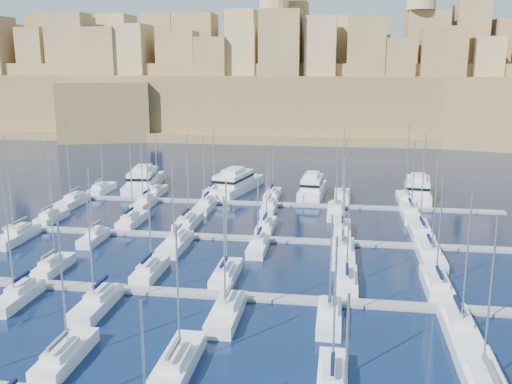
% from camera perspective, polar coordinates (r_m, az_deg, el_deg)
% --- Properties ---
extents(ground, '(600.00, 600.00, 0.00)m').
position_cam_1_polar(ground, '(78.59, -0.94, -7.03)').
color(ground, black).
rests_on(ground, ground).
extents(pontoon_mid_near, '(84.00, 2.00, 0.40)m').
position_cam_1_polar(pontoon_mid_near, '(67.54, -2.64, -10.32)').
color(pontoon_mid_near, slate).
rests_on(pontoon_mid_near, ground).
extents(pontoon_mid_far, '(84.00, 2.00, 0.40)m').
position_cam_1_polar(pontoon_mid_far, '(87.87, 0.14, -4.70)').
color(pontoon_mid_far, slate).
rests_on(pontoon_mid_far, ground).
extents(pontoon_far, '(84.00, 2.00, 0.40)m').
position_cam_1_polar(pontoon_far, '(108.86, 1.84, -1.22)').
color(pontoon_far, slate).
rests_on(pontoon_far, ground).
extents(sailboat_2, '(2.65, 8.85, 13.43)m').
position_cam_1_polar(sailboat_2, '(56.74, -18.54, -15.20)').
color(sailboat_2, silver).
rests_on(sailboat_2, ground).
extents(sailboat_3, '(2.86, 9.53, 13.68)m').
position_cam_1_polar(sailboat_3, '(53.38, -7.78, -16.49)').
color(sailboat_3, silver).
rests_on(sailboat_3, ground).
extents(sailboat_4, '(2.50, 8.32, 13.39)m').
position_cam_1_polar(sailboat_4, '(51.08, 7.64, -17.96)').
color(sailboat_4, silver).
rests_on(sailboat_4, ground).
extents(sailboat_5, '(3.21, 10.69, 15.28)m').
position_cam_1_polar(sailboat_5, '(53.53, 21.82, -17.25)').
color(sailboat_5, silver).
rests_on(sailboat_5, ground).
extents(sailboat_13, '(2.38, 7.94, 12.63)m').
position_cam_1_polar(sailboat_13, '(79.65, -19.58, -6.98)').
color(sailboat_13, silver).
rests_on(sailboat_13, ground).
extents(sailboat_14, '(2.64, 8.79, 15.09)m').
position_cam_1_polar(sailboat_14, '(74.92, -10.53, -7.67)').
color(sailboat_14, silver).
rests_on(sailboat_14, ground).
extents(sailboat_15, '(2.70, 9.00, 12.95)m').
position_cam_1_polar(sailboat_15, '(72.51, -3.02, -8.19)').
color(sailboat_15, silver).
rests_on(sailboat_15, ground).
extents(sailboat_16, '(2.59, 8.65, 13.39)m').
position_cam_1_polar(sailboat_16, '(71.04, 9.04, -8.80)').
color(sailboat_16, silver).
rests_on(sailboat_16, ground).
extents(sailboat_17, '(2.92, 9.73, 14.07)m').
position_cam_1_polar(sailboat_17, '(72.50, 17.60, -8.80)').
color(sailboat_17, silver).
rests_on(sailboat_17, ground).
extents(sailboat_19, '(2.52, 8.40, 14.23)m').
position_cam_1_polar(sailboat_19, '(71.25, -22.77, -9.62)').
color(sailboat_19, silver).
rests_on(sailboat_19, ground).
extents(sailboat_20, '(2.79, 9.29, 13.32)m').
position_cam_1_polar(sailboat_20, '(66.52, -15.65, -10.68)').
color(sailboat_20, silver).
rests_on(sailboat_20, ground).
extents(sailboat_21, '(2.88, 9.59, 13.94)m').
position_cam_1_polar(sailboat_21, '(62.10, -2.97, -11.94)').
color(sailboat_21, silver).
rests_on(sailboat_21, ground).
extents(sailboat_22, '(2.50, 8.34, 12.23)m').
position_cam_1_polar(sailboat_22, '(61.60, 7.34, -12.28)').
color(sailboat_22, silver).
rests_on(sailboat_22, ground).
extents(sailboat_23, '(2.97, 9.89, 15.04)m').
position_cam_1_polar(sailboat_23, '(62.13, 19.67, -12.71)').
color(sailboat_23, silver).
rests_on(sailboat_23, ground).
extents(sailboat_24, '(2.49, 8.29, 14.63)m').
position_cam_1_polar(sailboat_24, '(103.80, -19.77, -2.39)').
color(sailboat_24, silver).
rests_on(sailboat_24, ground).
extents(sailboat_25, '(2.67, 8.91, 14.63)m').
position_cam_1_polar(sailboat_25, '(98.18, -12.30, -2.77)').
color(sailboat_25, silver).
rests_on(sailboat_25, ground).
extents(sailboat_26, '(2.92, 9.72, 15.63)m').
position_cam_1_polar(sailboat_26, '(95.60, -6.82, -2.98)').
color(sailboat_26, silver).
rests_on(sailboat_26, ground).
extents(sailboat_27, '(2.55, 8.49, 13.06)m').
position_cam_1_polar(sailboat_27, '(92.49, 1.00, -3.45)').
color(sailboat_27, silver).
rests_on(sailboat_27, ground).
extents(sailboat_28, '(2.60, 8.68, 12.90)m').
position_cam_1_polar(sailboat_28, '(91.85, 8.61, -3.72)').
color(sailboat_28, silver).
rests_on(sailboat_28, ground).
extents(sailboat_29, '(3.12, 10.41, 16.29)m').
position_cam_1_polar(sailboat_29, '(93.53, 16.10, -3.76)').
color(sailboat_29, silver).
rests_on(sailboat_29, ground).
extents(sailboat_30, '(3.00, 9.99, 16.57)m').
position_cam_1_polar(sailboat_30, '(94.75, -22.87, -4.07)').
color(sailboat_30, silver).
rests_on(sailboat_30, ground).
extents(sailboat_31, '(2.27, 7.55, 11.85)m').
position_cam_1_polar(sailboat_31, '(90.21, -15.90, -4.40)').
color(sailboat_31, silver).
rests_on(sailboat_31, ground).
extents(sailboat_32, '(2.99, 9.96, 14.18)m').
position_cam_1_polar(sailboat_32, '(84.61, -8.04, -5.15)').
color(sailboat_32, silver).
rests_on(sailboat_32, ground).
extents(sailboat_33, '(2.50, 8.33, 12.05)m').
position_cam_1_polar(sailboat_33, '(82.83, 0.23, -5.44)').
color(sailboat_33, silver).
rests_on(sailboat_33, ground).
extents(sailboat_34, '(3.22, 10.72, 17.15)m').
position_cam_1_polar(sailboat_34, '(80.92, 8.66, -6.00)').
color(sailboat_34, silver).
rests_on(sailboat_34, ground).
extents(sailboat_35, '(3.08, 10.27, 15.42)m').
position_cam_1_polar(sailboat_35, '(82.11, 17.05, -6.17)').
color(sailboat_35, silver).
rests_on(sailboat_35, ground).
extents(sailboat_36, '(2.72, 9.08, 13.27)m').
position_cam_1_polar(sailboat_36, '(123.53, -15.14, 0.30)').
color(sailboat_36, silver).
rests_on(sailboat_36, ground).
extents(sailboat_37, '(2.45, 8.17, 12.91)m').
position_cam_1_polar(sailboat_37, '(118.86, -9.93, 0.07)').
color(sailboat_37, silver).
rests_on(sailboat_37, ground).
extents(sailboat_38, '(2.71, 9.03, 14.18)m').
position_cam_1_polar(sailboat_38, '(116.07, -4.25, -0.07)').
color(sailboat_38, silver).
rests_on(sailboat_38, ground).
extents(sailboat_39, '(2.71, 9.05, 11.99)m').
position_cam_1_polar(sailboat_39, '(114.07, 1.64, -0.29)').
color(sailboat_39, silver).
rests_on(sailboat_39, ground).
extents(sailboat_40, '(2.98, 9.94, 14.66)m').
position_cam_1_polar(sailboat_40, '(113.71, 8.60, -0.46)').
color(sailboat_40, silver).
rests_on(sailboat_40, ground).
extents(sailboat_41, '(2.93, 9.76, 15.50)m').
position_cam_1_polar(sailboat_41, '(114.33, 14.69, -0.66)').
color(sailboat_41, silver).
rests_on(sailboat_41, ground).
extents(sailboat_42, '(2.98, 9.95, 16.39)m').
position_cam_1_polar(sailboat_42, '(114.05, -17.88, -0.90)').
color(sailboat_42, silver).
rests_on(sailboat_42, ground).
extents(sailboat_43, '(2.59, 8.64, 14.85)m').
position_cam_1_polar(sailboat_43, '(109.18, -11.11, -1.12)').
color(sailboat_43, silver).
rests_on(sailboat_43, ground).
extents(sailboat_44, '(2.64, 8.81, 13.82)m').
position_cam_1_polar(sailboat_44, '(105.78, -5.10, -1.39)').
color(sailboat_44, silver).
rests_on(sailboat_44, ground).
extents(sailboat_45, '(2.45, 8.17, 12.30)m').
position_cam_1_polar(sailboat_45, '(103.98, 1.32, -1.60)').
color(sailboat_45, silver).
rests_on(sailboat_45, ground).
extents(sailboat_46, '(2.91, 9.70, 13.43)m').
position_cam_1_polar(sailboat_46, '(102.48, 7.98, -1.93)').
color(sailboat_46, silver).
rests_on(sailboat_46, ground).
extents(sailboat_47, '(2.95, 9.82, 14.24)m').
position_cam_1_polar(sailboat_47, '(103.17, 15.20, -2.16)').
color(sailboat_47, silver).
rests_on(sailboat_47, ground).
extents(motor_yacht_a, '(8.32, 19.70, 5.25)m').
position_cam_1_polar(motor_yacht_a, '(125.42, -11.17, 1.16)').
color(motor_yacht_a, silver).
rests_on(motor_yacht_a, ground).
extents(motor_yacht_b, '(9.86, 20.09, 5.25)m').
position_cam_1_polar(motor_yacht_b, '(120.33, -2.15, 0.90)').
color(motor_yacht_b, silver).
rests_on(motor_yacht_b, ground).
extents(motor_yacht_c, '(5.37, 14.98, 5.25)m').
position_cam_1_polar(motor_yacht_c, '(116.28, 5.64, 0.42)').
color(motor_yacht_c, silver).
rests_on(motor_yacht_c, ground).
extents(motor_yacht_d, '(6.92, 17.41, 5.25)m').
position_cam_1_polar(motor_yacht_d, '(118.21, 15.86, 0.19)').
color(motor_yacht_d, silver).
rests_on(motor_yacht_d, ground).
extents(fortified_city, '(460.00, 108.95, 59.52)m').
position_cam_1_polar(fortified_city, '(228.74, 5.51, 9.88)').
color(fortified_city, brown).
rests_on(fortified_city, ground).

